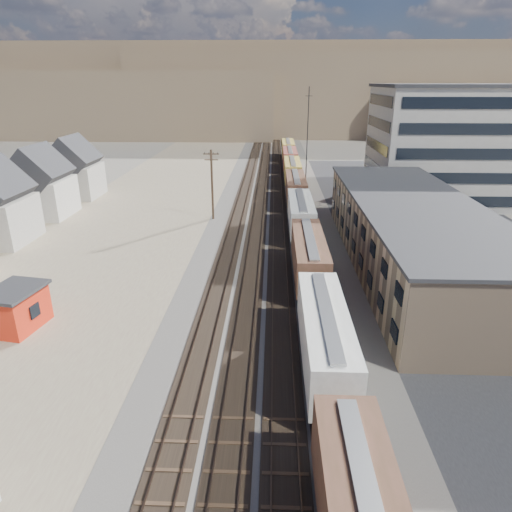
{
  "coord_description": "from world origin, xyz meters",
  "views": [
    {
      "loc": [
        0.18,
        -21.74,
        18.87
      ],
      "look_at": [
        -1.39,
        19.47,
        3.0
      ],
      "focal_mm": 32.0,
      "sensor_mm": 36.0,
      "label": 1
    }
  ],
  "objects_px": {
    "utility_pole_north": "(212,183)",
    "parked_car_blue": "(438,200)",
    "maintenance_shed": "(16,308)",
    "freight_train": "(298,199)"
  },
  "relations": [
    {
      "from": "freight_train",
      "to": "parked_car_blue",
      "type": "relative_size",
      "value": 21.05
    },
    {
      "from": "utility_pole_north",
      "to": "maintenance_shed",
      "type": "height_order",
      "value": "utility_pole_north"
    },
    {
      "from": "utility_pole_north",
      "to": "parked_car_blue",
      "type": "bearing_deg",
      "value": 14.78
    },
    {
      "from": "maintenance_shed",
      "to": "parked_car_blue",
      "type": "xyz_separation_m",
      "value": [
        47.26,
        41.16,
        -1.0
      ]
    },
    {
      "from": "utility_pole_north",
      "to": "maintenance_shed",
      "type": "bearing_deg",
      "value": -110.43
    },
    {
      "from": "utility_pole_north",
      "to": "maintenance_shed",
      "type": "relative_size",
      "value": 1.88
    },
    {
      "from": "freight_train",
      "to": "utility_pole_north",
      "type": "relative_size",
      "value": 11.97
    },
    {
      "from": "utility_pole_north",
      "to": "parked_car_blue",
      "type": "xyz_separation_m",
      "value": [
        35.41,
        9.34,
        -4.51
      ]
    },
    {
      "from": "maintenance_shed",
      "to": "parked_car_blue",
      "type": "bearing_deg",
      "value": 41.05
    },
    {
      "from": "utility_pole_north",
      "to": "maintenance_shed",
      "type": "distance_m",
      "value": 34.13
    }
  ]
}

